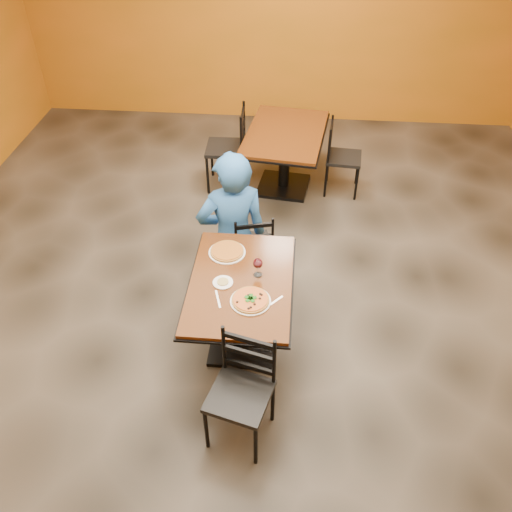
# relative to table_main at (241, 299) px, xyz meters

# --- Properties ---
(floor) EXTENTS (7.00, 8.00, 0.01)m
(floor) POSITION_rel_table_main_xyz_m (0.00, 0.50, -0.56)
(floor) COLOR black
(floor) RESTS_ON ground
(wall_back) EXTENTS (7.00, 0.01, 3.00)m
(wall_back) POSITION_rel_table_main_xyz_m (0.00, 4.50, 0.94)
(wall_back) COLOR #C66916
(wall_back) RESTS_ON ground
(table_main) EXTENTS (0.83, 1.23, 0.75)m
(table_main) POSITION_rel_table_main_xyz_m (0.00, 0.00, 0.00)
(table_main) COLOR #592C0E
(table_main) RESTS_ON floor
(table_second) EXTENTS (1.05, 1.43, 0.75)m
(table_second) POSITION_rel_table_main_xyz_m (0.24, 2.55, 0.00)
(table_second) COLOR #592C0E
(table_second) RESTS_ON floor
(chair_main_near) EXTENTS (0.50, 0.50, 0.91)m
(chair_main_near) POSITION_rel_table_main_xyz_m (0.08, -0.86, -0.10)
(chair_main_near) COLOR black
(chair_main_near) RESTS_ON floor
(chair_main_far) EXTENTS (0.45, 0.45, 0.82)m
(chair_main_far) POSITION_rel_table_main_xyz_m (-0.00, 0.87, -0.15)
(chair_main_far) COLOR black
(chair_main_far) RESTS_ON floor
(chair_second_left) EXTENTS (0.47, 0.47, 1.01)m
(chair_second_left) POSITION_rel_table_main_xyz_m (-0.46, 2.55, -0.05)
(chair_second_left) COLOR black
(chair_second_left) RESTS_ON floor
(chair_second_right) EXTENTS (0.43, 0.43, 0.88)m
(chair_second_right) POSITION_rel_table_main_xyz_m (0.94, 2.55, -0.11)
(chair_second_right) COLOR black
(chair_second_right) RESTS_ON floor
(diner) EXTENTS (0.78, 0.63, 1.39)m
(diner) POSITION_rel_table_main_xyz_m (-0.18, 0.88, 0.14)
(diner) COLOR #1C529A
(diner) RESTS_ON floor
(plate_main) EXTENTS (0.31, 0.31, 0.01)m
(plate_main) POSITION_rel_table_main_xyz_m (0.10, -0.22, 0.20)
(plate_main) COLOR white
(plate_main) RESTS_ON table_main
(pizza_main) EXTENTS (0.28, 0.28, 0.02)m
(pizza_main) POSITION_rel_table_main_xyz_m (0.10, -0.22, 0.21)
(pizza_main) COLOR #9A320B
(pizza_main) RESTS_ON plate_main
(plate_far) EXTENTS (0.31, 0.31, 0.01)m
(plate_far) POSITION_rel_table_main_xyz_m (-0.15, 0.34, 0.20)
(plate_far) COLOR white
(plate_far) RESTS_ON table_main
(pizza_far) EXTENTS (0.28, 0.28, 0.02)m
(pizza_far) POSITION_rel_table_main_xyz_m (-0.15, 0.34, 0.21)
(pizza_far) COLOR #BA7D23
(pizza_far) RESTS_ON plate_far
(side_plate) EXTENTS (0.16, 0.16, 0.01)m
(side_plate) POSITION_rel_table_main_xyz_m (-0.14, -0.03, 0.20)
(side_plate) COLOR white
(side_plate) RESTS_ON table_main
(dip) EXTENTS (0.09, 0.09, 0.01)m
(dip) POSITION_rel_table_main_xyz_m (-0.14, -0.03, 0.21)
(dip) COLOR tan
(dip) RESTS_ON side_plate
(wine_glass) EXTENTS (0.08, 0.08, 0.18)m
(wine_glass) POSITION_rel_table_main_xyz_m (0.13, 0.09, 0.28)
(wine_glass) COLOR white
(wine_glass) RESTS_ON table_main
(fork) EXTENTS (0.07, 0.19, 0.00)m
(fork) POSITION_rel_table_main_xyz_m (-0.15, -0.21, 0.20)
(fork) COLOR silver
(fork) RESTS_ON table_main
(knife) EXTENTS (0.15, 0.17, 0.00)m
(knife) POSITION_rel_table_main_xyz_m (0.26, -0.22, 0.20)
(knife) COLOR silver
(knife) RESTS_ON table_main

